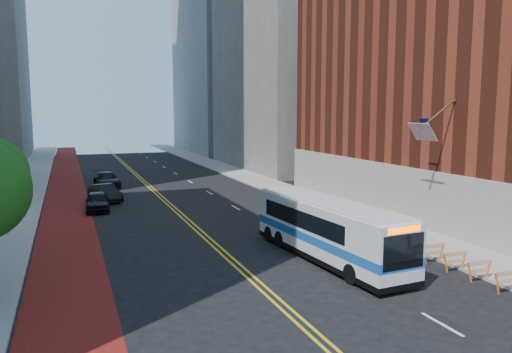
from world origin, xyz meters
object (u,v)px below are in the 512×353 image
at_px(transit_bus, 327,229).
at_px(car_c, 107,180).
at_px(car_a, 97,201).
at_px(car_b, 105,193).

xyz_separation_m(transit_bus, car_c, (-8.96, 30.48, -0.87)).
distance_m(transit_bus, car_c, 31.78).
bearing_deg(car_a, transit_bus, -57.30).
bearing_deg(car_b, car_c, 67.34).
bearing_deg(car_a, car_c, 84.63).
height_order(transit_bus, car_b, transit_bus).
bearing_deg(transit_bus, car_a, 116.04).
bearing_deg(car_c, car_b, -100.23).
distance_m(transit_bus, car_a, 20.91).
height_order(car_b, car_c, car_c).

